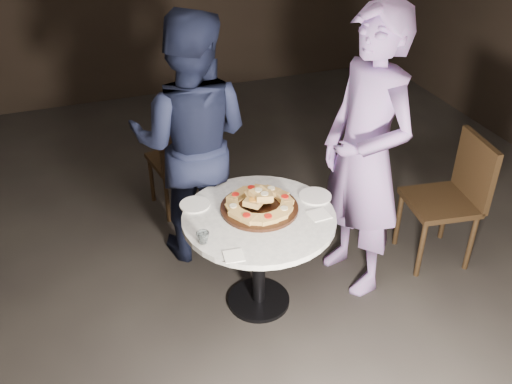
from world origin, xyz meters
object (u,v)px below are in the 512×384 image
chair_right (454,192)px  diner_navy (192,141)px  diner_teal (366,157)px  serving_board (259,208)px  focaccia_pile (259,202)px  water_glass (203,238)px  table (259,233)px  chair_far (181,157)px

chair_right → diner_navy: size_ratio=0.53×
diner_teal → serving_board: bearing=-102.6°
focaccia_pile → water_glass: size_ratio=5.79×
water_glass → chair_right: chair_right is taller
focaccia_pile → diner_teal: 0.68m
table → diner_teal: size_ratio=0.54×
table → water_glass: bearing=-159.8°
table → chair_right: size_ratio=1.09×
chair_far → diner_navy: size_ratio=0.48×
table → water_glass: water_glass is taller
chair_right → diner_teal: bearing=-83.1°
serving_board → chair_far: bearing=101.2°
chair_far → diner_teal: 1.49m
serving_board → diner_teal: size_ratio=0.25×
chair_far → chair_right: chair_right is taller
serving_board → focaccia_pile: (0.00, 0.00, 0.04)m
diner_navy → water_glass: bearing=103.4°
serving_board → chair_right: bearing=-1.7°
serving_board → diner_navy: size_ratio=0.27×
focaccia_pile → water_glass: 0.44m
focaccia_pile → water_glass: focaccia_pile is taller
table → diner_navy: diner_navy is taller
chair_right → water_glass: bearing=-77.0°
table → chair_far: bearing=99.6°
chair_right → chair_far: bearing=-118.1°
water_glass → chair_far: bearing=82.5°
chair_right → table: bearing=-81.3°
focaccia_pile → chair_far: 1.15m
focaccia_pile → diner_navy: bearing=110.6°
focaccia_pile → diner_teal: (0.65, -0.03, 0.19)m
diner_navy → chair_right: bearing=-178.4°
serving_board → diner_navy: (-0.23, 0.62, 0.17)m
table → diner_teal: diner_teal is taller
diner_navy → chair_far: bearing=-67.4°
diner_teal → water_glass: bearing=-91.2°
table → diner_navy: size_ratio=0.58×
chair_far → chair_right: bearing=134.4°
serving_board → water_glass: 0.44m
serving_board → chair_right: 1.36m
focaccia_pile → chair_right: 1.36m
focaccia_pile → diner_navy: 0.68m
water_glass → chair_far: size_ratio=0.09×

